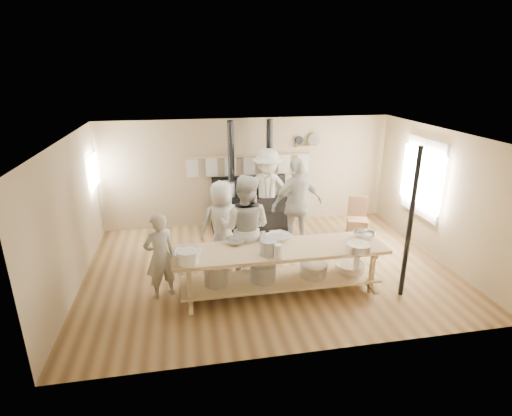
# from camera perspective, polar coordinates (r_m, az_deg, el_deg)

# --- Properties ---
(ground) EXTENTS (7.00, 7.00, 0.00)m
(ground) POSITION_cam_1_polar(r_m,az_deg,el_deg) (7.94, 1.86, -8.52)
(ground) COLOR brown
(ground) RESTS_ON ground
(room_shell) EXTENTS (7.00, 7.00, 7.00)m
(room_shell) POSITION_cam_1_polar(r_m,az_deg,el_deg) (7.31, 2.00, 2.76)
(room_shell) COLOR tan
(room_shell) RESTS_ON ground
(window_right) EXTENTS (0.09, 1.50, 1.65)m
(window_right) POSITION_cam_1_polar(r_m,az_deg,el_deg) (9.22, 22.77, 4.01)
(window_right) COLOR beige
(window_right) RESTS_ON ground
(left_opening) EXTENTS (0.00, 0.90, 0.90)m
(left_opening) POSITION_cam_1_polar(r_m,az_deg,el_deg) (9.30, -22.19, 4.84)
(left_opening) COLOR white
(left_opening) RESTS_ON ground
(stove) EXTENTS (1.90, 0.75, 2.60)m
(stove) POSITION_cam_1_polar(r_m,az_deg,el_deg) (9.63, -0.78, 0.09)
(stove) COLOR black
(stove) RESTS_ON ground
(towel_rail) EXTENTS (3.00, 0.04, 0.47)m
(towel_rail) POSITION_cam_1_polar(r_m,az_deg,el_deg) (9.61, -1.06, 6.49)
(towel_rail) COLOR tan
(towel_rail) RESTS_ON ground
(back_wall_shelf) EXTENTS (0.63, 0.14, 0.32)m
(back_wall_shelf) POSITION_cam_1_polar(r_m,az_deg,el_deg) (9.89, 7.41, 9.34)
(back_wall_shelf) COLOR tan
(back_wall_shelf) RESTS_ON ground
(prep_table) EXTENTS (3.60, 0.90, 0.85)m
(prep_table) POSITION_cam_1_polar(r_m,az_deg,el_deg) (6.92, 3.42, -8.19)
(prep_table) COLOR tan
(prep_table) RESTS_ON ground
(support_post) EXTENTS (0.08, 0.08, 2.60)m
(support_post) POSITION_cam_1_polar(r_m,az_deg,el_deg) (6.98, 21.13, -2.26)
(support_post) COLOR black
(support_post) RESTS_ON ground
(cook_far_left) EXTENTS (0.65, 0.57, 1.51)m
(cook_far_left) POSITION_cam_1_polar(r_m,az_deg,el_deg) (6.89, -13.54, -6.69)
(cook_far_left) COLOR beige
(cook_far_left) RESTS_ON ground
(cook_left) EXTENTS (1.18, 1.07, 1.98)m
(cook_left) POSITION_cam_1_polar(r_m,az_deg,el_deg) (7.20, -1.54, -2.88)
(cook_left) COLOR beige
(cook_left) RESTS_ON ground
(cook_center) EXTENTS (0.91, 0.65, 1.72)m
(cook_center) POSITION_cam_1_polar(r_m,az_deg,el_deg) (7.74, -4.84, -2.32)
(cook_center) COLOR beige
(cook_center) RESTS_ON ground
(cook_right) EXTENTS (1.24, 0.72, 1.99)m
(cook_right) POSITION_cam_1_polar(r_m,az_deg,el_deg) (8.42, 5.90, 0.47)
(cook_right) COLOR beige
(cook_right) RESTS_ON ground
(cook_by_window) EXTENTS (1.34, 0.83, 2.00)m
(cook_by_window) POSITION_cam_1_polar(r_m,az_deg,el_deg) (9.25, 1.60, 2.37)
(cook_by_window) COLOR beige
(cook_by_window) RESTS_ON ground
(chair) EXTENTS (0.56, 0.56, 0.94)m
(chair) POSITION_cam_1_polar(r_m,az_deg,el_deg) (9.44, 14.18, -2.55)
(chair) COLOR brown
(chair) RESTS_ON ground
(bowl_white_a) EXTENTS (0.50, 0.50, 0.11)m
(bowl_white_a) POSITION_cam_1_polar(r_m,az_deg,el_deg) (6.53, -9.74, -6.46)
(bowl_white_a) COLOR white
(bowl_white_a) RESTS_ON prep_table
(bowl_steel_a) EXTENTS (0.46, 0.46, 0.10)m
(bowl_steel_a) POSITION_cam_1_polar(r_m,az_deg,el_deg) (6.90, -2.92, -4.73)
(bowl_steel_a) COLOR silver
(bowl_steel_a) RESTS_ON prep_table
(bowl_white_b) EXTENTS (0.55, 0.55, 0.10)m
(bowl_white_b) POSITION_cam_1_polar(r_m,az_deg,el_deg) (7.05, 3.28, -4.19)
(bowl_white_b) COLOR white
(bowl_white_b) RESTS_ON prep_table
(bowl_steel_b) EXTENTS (0.53, 0.53, 0.12)m
(bowl_steel_b) POSITION_cam_1_polar(r_m,az_deg,el_deg) (7.35, 15.18, -3.80)
(bowl_steel_b) COLOR silver
(bowl_steel_b) RESTS_ON prep_table
(roasting_pan) EXTENTS (0.44, 0.35, 0.09)m
(roasting_pan) POSITION_cam_1_polar(r_m,az_deg,el_deg) (7.03, 2.33, -4.32)
(roasting_pan) COLOR #B2B2B7
(roasting_pan) RESTS_ON prep_table
(mixing_bowl_large) EXTENTS (0.53, 0.53, 0.13)m
(mixing_bowl_large) POSITION_cam_1_polar(r_m,az_deg,el_deg) (6.86, 14.44, -5.42)
(mixing_bowl_large) COLOR silver
(mixing_bowl_large) RESTS_ON prep_table
(bucket_galv) EXTENTS (0.29, 0.29, 0.26)m
(bucket_galv) POSITION_cam_1_polar(r_m,az_deg,el_deg) (6.48, 1.78, -5.66)
(bucket_galv) COLOR gray
(bucket_galv) RESTS_ON prep_table
(deep_bowl_enamel) EXTENTS (0.36, 0.36, 0.21)m
(deep_bowl_enamel) POSITION_cam_1_polar(r_m,az_deg,el_deg) (6.31, -9.73, -6.90)
(deep_bowl_enamel) COLOR white
(deep_bowl_enamel) RESTS_ON prep_table
(pitcher) EXTENTS (0.18, 0.18, 0.22)m
(pitcher) POSITION_cam_1_polar(r_m,az_deg,el_deg) (6.41, 3.16, -6.14)
(pitcher) COLOR white
(pitcher) RESTS_ON prep_table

